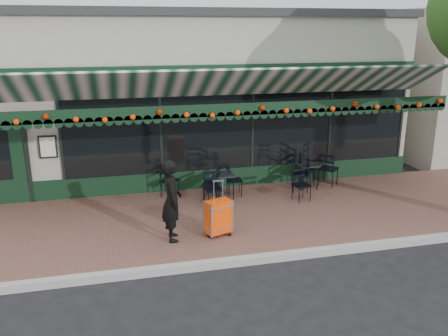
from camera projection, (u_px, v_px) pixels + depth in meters
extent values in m
plane|color=black|center=(241.00, 262.00, 8.87)|extent=(80.00, 80.00, 0.00)
cube|color=brown|center=(217.00, 219.00, 10.71)|extent=(18.00, 4.00, 0.15)
cube|color=#9E9E99|center=(242.00, 261.00, 8.77)|extent=(18.00, 0.16, 0.15)
cube|color=gray|center=(177.00, 90.00, 15.69)|extent=(12.00, 8.00, 4.50)
cube|color=black|center=(245.00, 130.00, 12.38)|extent=(9.20, 0.04, 2.00)
cube|color=black|center=(0.00, 159.00, 11.14)|extent=(1.10, 0.07, 2.20)
cube|color=silver|center=(48.00, 147.00, 11.28)|extent=(0.42, 0.04, 0.55)
cube|color=black|center=(212.00, 110.00, 10.52)|extent=(12.00, 0.03, 0.28)
cylinder|color=#FF4108|center=(212.00, 112.00, 10.47)|extent=(11.60, 0.12, 0.12)
imported|color=black|center=(172.00, 200.00, 9.28)|extent=(0.40, 0.61, 1.65)
cube|color=#FF4508|center=(218.00, 216.00, 9.58)|extent=(0.58, 0.44, 0.68)
cube|color=black|center=(218.00, 233.00, 9.68)|extent=(0.58, 0.44, 0.07)
cube|color=silver|center=(218.00, 191.00, 9.42)|extent=(0.22, 0.11, 0.42)
cube|color=black|center=(307.00, 165.00, 12.41)|extent=(0.52, 0.52, 0.03)
cylinder|color=black|center=(302.00, 180.00, 12.25)|extent=(0.03, 0.03, 0.61)
cylinder|color=black|center=(317.00, 178.00, 12.35)|extent=(0.03, 0.03, 0.61)
cylinder|color=black|center=(295.00, 175.00, 12.66)|extent=(0.03, 0.03, 0.61)
cylinder|color=black|center=(311.00, 174.00, 12.76)|extent=(0.03, 0.03, 0.61)
cube|color=black|center=(223.00, 175.00, 11.62)|extent=(0.51, 0.51, 0.03)
cylinder|color=black|center=(216.00, 190.00, 11.46)|extent=(0.03, 0.03, 0.60)
cylinder|color=black|center=(233.00, 189.00, 11.55)|extent=(0.03, 0.03, 0.60)
cylinder|color=black|center=(213.00, 185.00, 11.86)|extent=(0.03, 0.03, 0.60)
cylinder|color=black|center=(229.00, 184.00, 11.95)|extent=(0.03, 0.03, 0.60)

